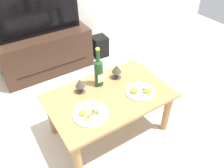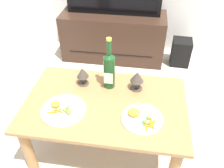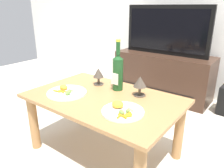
{
  "view_description": "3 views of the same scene",
  "coord_description": "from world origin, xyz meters",
  "px_view_note": "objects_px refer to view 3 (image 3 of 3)",
  "views": [
    {
      "loc": [
        -0.79,
        -1.27,
        1.81
      ],
      "look_at": [
        0.05,
        0.03,
        0.56
      ],
      "focal_mm": 35.99,
      "sensor_mm": 36.0,
      "label": 1
    },
    {
      "loc": [
        0.22,
        -1.16,
        1.57
      ],
      "look_at": [
        0.03,
        0.09,
        0.57
      ],
      "focal_mm": 38.12,
      "sensor_mm": 36.0,
      "label": 2
    },
    {
      "loc": [
        0.92,
        -1.11,
        1.09
      ],
      "look_at": [
        0.05,
        0.04,
        0.57
      ],
      "focal_mm": 34.75,
      "sensor_mm": 36.0,
      "label": 3
    }
  ],
  "objects_px": {
    "dining_table": "(103,108)",
    "wine_bottle": "(118,71)",
    "tv_screen": "(166,30)",
    "dinner_plate_left": "(67,92)",
    "goblet_left": "(98,74)",
    "dinner_plate_right": "(123,110)",
    "tv_stand": "(163,75)",
    "goblet_right": "(140,83)"
  },
  "relations": [
    {
      "from": "goblet_right",
      "to": "dinner_plate_left",
      "type": "relative_size",
      "value": 0.5
    },
    {
      "from": "goblet_right",
      "to": "wine_bottle",
      "type": "bearing_deg",
      "value": 179.39
    },
    {
      "from": "dinner_plate_left",
      "to": "dinner_plate_right",
      "type": "bearing_deg",
      "value": -0.04
    },
    {
      "from": "goblet_left",
      "to": "dinner_plate_right",
      "type": "xyz_separation_m",
      "value": [
        0.44,
        -0.29,
        -0.08
      ]
    },
    {
      "from": "dining_table",
      "to": "wine_bottle",
      "type": "relative_size",
      "value": 2.81
    },
    {
      "from": "dinner_plate_left",
      "to": "tv_screen",
      "type": "bearing_deg",
      "value": 85.58
    },
    {
      "from": "dinner_plate_right",
      "to": "dining_table",
      "type": "bearing_deg",
      "value": 154.92
    },
    {
      "from": "dining_table",
      "to": "wine_bottle",
      "type": "xyz_separation_m",
      "value": [
        0.0,
        0.18,
        0.24
      ]
    },
    {
      "from": "tv_stand",
      "to": "dining_table",
      "type": "bearing_deg",
      "value": -83.99
    },
    {
      "from": "dining_table",
      "to": "tv_screen",
      "type": "height_order",
      "value": "tv_screen"
    },
    {
      "from": "tv_stand",
      "to": "dinner_plate_left",
      "type": "distance_m",
      "value": 1.48
    },
    {
      "from": "dining_table",
      "to": "dinner_plate_right",
      "type": "bearing_deg",
      "value": -25.08
    },
    {
      "from": "dinner_plate_left",
      "to": "dining_table",
      "type": "bearing_deg",
      "value": 24.66
    },
    {
      "from": "tv_screen",
      "to": "goblet_left",
      "type": "bearing_deg",
      "value": -92.6
    },
    {
      "from": "tv_screen",
      "to": "wine_bottle",
      "type": "distance_m",
      "value": 1.19
    },
    {
      "from": "tv_stand",
      "to": "wine_bottle",
      "type": "relative_size",
      "value": 3.01
    },
    {
      "from": "dining_table",
      "to": "dinner_plate_left",
      "type": "relative_size",
      "value": 3.72
    },
    {
      "from": "tv_screen",
      "to": "goblet_left",
      "type": "relative_size",
      "value": 7.28
    },
    {
      "from": "dinner_plate_right",
      "to": "goblet_right",
      "type": "bearing_deg",
      "value": 100.18
    },
    {
      "from": "tv_screen",
      "to": "wine_bottle",
      "type": "relative_size",
      "value": 2.62
    },
    {
      "from": "dinner_plate_left",
      "to": "goblet_left",
      "type": "bearing_deg",
      "value": 78.5
    },
    {
      "from": "tv_screen",
      "to": "goblet_right",
      "type": "height_order",
      "value": "tv_screen"
    },
    {
      "from": "tv_screen",
      "to": "dinner_plate_left",
      "type": "height_order",
      "value": "tv_screen"
    },
    {
      "from": "tv_screen",
      "to": "dinner_plate_right",
      "type": "distance_m",
      "value": 1.55
    },
    {
      "from": "tv_stand",
      "to": "tv_screen",
      "type": "relative_size",
      "value": 1.15
    },
    {
      "from": "goblet_left",
      "to": "dinner_plate_left",
      "type": "height_order",
      "value": "goblet_left"
    },
    {
      "from": "tv_stand",
      "to": "tv_screen",
      "type": "bearing_deg",
      "value": -90.0
    },
    {
      "from": "tv_stand",
      "to": "wine_bottle",
      "type": "distance_m",
      "value": 1.22
    },
    {
      "from": "goblet_right",
      "to": "dinner_plate_left",
      "type": "distance_m",
      "value": 0.55
    },
    {
      "from": "goblet_left",
      "to": "tv_screen",
      "type": "bearing_deg",
      "value": 87.4
    },
    {
      "from": "wine_bottle",
      "to": "tv_stand",
      "type": "bearing_deg",
      "value": 96.99
    },
    {
      "from": "tv_stand",
      "to": "dinner_plate_right",
      "type": "height_order",
      "value": "tv_stand"
    },
    {
      "from": "dining_table",
      "to": "tv_screen",
      "type": "relative_size",
      "value": 1.07
    },
    {
      "from": "wine_bottle",
      "to": "tv_screen",
      "type": "bearing_deg",
      "value": 97.01
    },
    {
      "from": "dinner_plate_left",
      "to": "dinner_plate_right",
      "type": "xyz_separation_m",
      "value": [
        0.5,
        -0.0,
        0.0
      ]
    },
    {
      "from": "goblet_right",
      "to": "dinner_plate_right",
      "type": "relative_size",
      "value": 0.56
    },
    {
      "from": "wine_bottle",
      "to": "dinner_plate_left",
      "type": "distance_m",
      "value": 0.41
    },
    {
      "from": "dining_table",
      "to": "dinner_plate_right",
      "type": "height_order",
      "value": "dinner_plate_right"
    },
    {
      "from": "wine_bottle",
      "to": "dinner_plate_right",
      "type": "distance_m",
      "value": 0.41
    },
    {
      "from": "goblet_right",
      "to": "tv_screen",
      "type": "bearing_deg",
      "value": 106.22
    },
    {
      "from": "goblet_left",
      "to": "dinner_plate_right",
      "type": "relative_size",
      "value": 0.53
    },
    {
      "from": "tv_stand",
      "to": "goblet_right",
      "type": "xyz_separation_m",
      "value": [
        0.34,
        -1.17,
        0.3
      ]
    }
  ]
}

